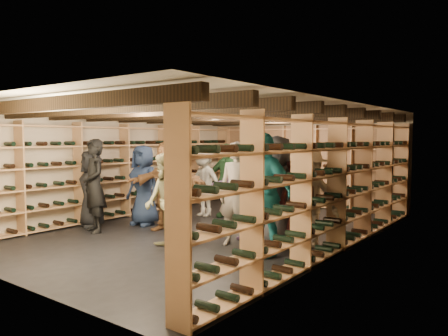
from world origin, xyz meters
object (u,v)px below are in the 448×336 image
person_0 (92,189)px  person_10 (226,180)px  person_5 (169,185)px  person_7 (236,194)px  crate_stack_right (241,202)px  crate_stack_left (259,210)px  person_8 (298,207)px  crate_loose (254,217)px  person_4 (264,194)px  person_9 (203,181)px  person_1 (94,186)px  person_11 (256,190)px  person_2 (166,202)px  person_12 (276,191)px  person_3 (309,197)px  person_6 (143,185)px

person_0 → person_10: size_ratio=0.92×
person_5 → person_7: (1.74, -0.17, -0.02)m
crate_stack_right → person_7: size_ratio=0.39×
crate_stack_left → person_8: (1.91, -1.88, 0.49)m
crate_loose → person_4: person_4 is taller
person_5 → person_7: size_ratio=1.02×
person_7 → person_9: (-2.22, 1.82, -0.07)m
person_1 → person_8: size_ratio=1.20×
crate_stack_right → person_8: size_ratio=0.45×
crate_stack_right → person_11: bearing=-48.8°
person_2 → person_12: 1.84m
person_0 → person_11: (3.32, 1.06, 0.11)m
person_3 → person_7: (-0.99, -0.71, 0.05)m
crate_stack_right → person_5: 2.21m
person_2 → person_4: bearing=53.5°
person_8 → person_4: bearing=-135.6°
person_5 → person_3: bearing=-7.5°
person_6 → person_11: bearing=6.7°
person_1 → person_9: bearing=97.4°
person_10 → crate_stack_right: bearing=47.7°
person_1 → person_10: person_1 is taller
person_1 → person_12: 3.56m
crate_stack_right → person_8: (2.56, -2.15, 0.41)m
person_10 → person_7: bearing=-52.2°
person_6 → person_9: (0.34, 1.56, -0.03)m
crate_loose → person_0: (-2.34, -2.52, 0.70)m
person_2 → person_7: 1.20m
person_4 → person_10: bearing=146.3°
person_3 → person_11: (-0.95, -0.16, 0.07)m
person_3 → person_12: 0.57m
crate_stack_right → person_7: (1.47, -2.29, 0.54)m
person_3 → person_6: (-3.55, -0.46, 0.01)m
person_6 → person_9: size_ratio=1.03×
person_8 → person_12: bearing=160.3°
person_5 → person_9: bearing=87.2°
person_8 → person_6: bearing=-179.7°
crate_stack_left → crate_loose: size_ratio=1.07×
person_8 → person_11: (-1.04, 0.42, 0.15)m
crate_stack_right → person_9: person_9 is taller
person_4 → person_6: 3.27m
person_1 → person_8: person_1 is taller
person_7 → person_4: bearing=-28.7°
person_1 → crate_stack_left: bearing=74.9°
person_3 → person_8: 0.59m
person_3 → person_4: (-0.32, -0.94, 0.13)m
crate_stack_right → person_12: 2.89m
person_10 → person_0: bearing=-124.3°
crate_loose → person_6: (-1.62, -1.76, 0.75)m
person_1 → person_7: size_ratio=1.02×
person_4 → person_0: bearing=-166.4°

